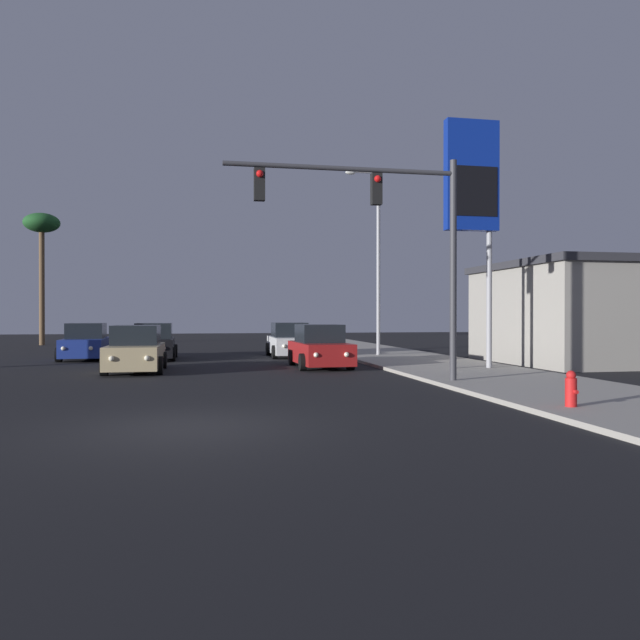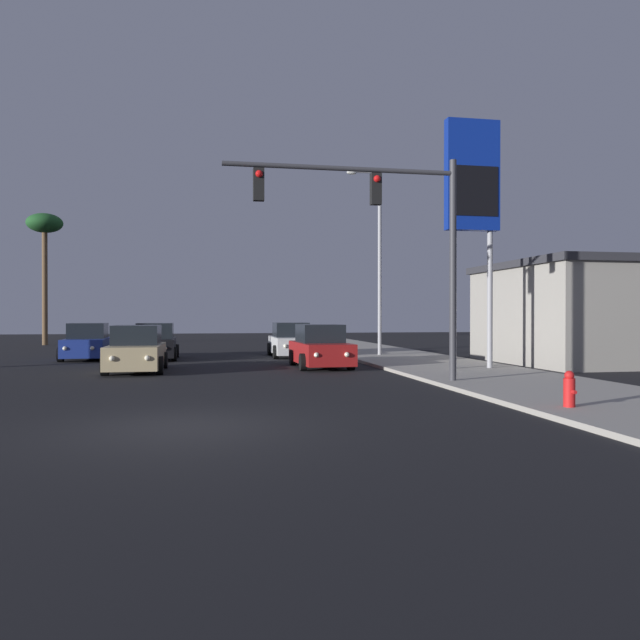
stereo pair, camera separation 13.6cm
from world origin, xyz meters
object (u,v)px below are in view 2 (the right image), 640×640
object	(u,v)px
traffic_light_mast	(390,223)
gas_station_sign	(472,189)
car_white	(291,341)
palm_tree_far	(45,231)
car_black	(155,343)
car_blue	(88,343)
car_tan	(137,351)
fire_hydrant	(569,389)
car_red	(320,348)
street_lamp	(377,252)

from	to	relation	value
traffic_light_mast	gas_station_sign	distance (m)	6.08
car_white	palm_tree_far	size ratio (longest dim) A/B	0.48
car_black	car_white	size ratio (longest dim) A/B	1.00
car_black	car_blue	distance (m)	3.12
car_tan	palm_tree_far	distance (m)	24.78
palm_tree_far	traffic_light_mast	bearing A→B (deg)	-60.47
car_black	fire_hydrant	distance (m)	20.28
car_tan	car_white	world-z (taller)	same
car_white	gas_station_sign	size ratio (longest dim) A/B	0.48
car_black	car_white	distance (m)	6.47
gas_station_sign	car_blue	bearing A→B (deg)	148.71
fire_hydrant	palm_tree_far	distance (m)	39.04
car_black	car_white	bearing A→B (deg)	-174.28
gas_station_sign	palm_tree_far	world-z (taller)	gas_station_sign
car_red	street_lamp	world-z (taller)	street_lamp
traffic_light_mast	fire_hydrant	distance (m)	7.27
car_white	traffic_light_mast	distance (m)	13.68
fire_hydrant	palm_tree_far	size ratio (longest dim) A/B	0.08
car_blue	fire_hydrant	bearing A→B (deg)	122.77
street_lamp	car_red	bearing A→B (deg)	-125.67
fire_hydrant	palm_tree_far	world-z (taller)	palm_tree_far
car_tan	fire_hydrant	size ratio (longest dim) A/B	5.68
car_blue	car_tan	bearing A→B (deg)	110.59
fire_hydrant	car_blue	bearing A→B (deg)	124.79
car_blue	street_lamp	xyz separation A→B (m)	(13.55, -0.99, 4.36)
car_red	car_tan	distance (m)	6.91
car_tan	car_white	bearing A→B (deg)	-132.57
traffic_light_mast	street_lamp	xyz separation A→B (m)	(3.00, 11.90, 0.42)
car_blue	traffic_light_mast	world-z (taller)	traffic_light_mast
car_black	car_tan	bearing A→B (deg)	87.30
palm_tree_far	car_white	bearing A→B (deg)	-45.48
car_tan	street_lamp	distance (m)	12.96
car_tan	traffic_light_mast	size ratio (longest dim) A/B	0.63
car_black	gas_station_sign	distance (m)	15.62
car_white	fire_hydrant	xyz separation A→B (m)	(3.28, -18.55, -0.27)
car_red	car_blue	world-z (taller)	same
car_red	fire_hydrant	distance (m)	12.46
traffic_light_mast	palm_tree_far	bearing A→B (deg)	119.53
traffic_light_mast	palm_tree_far	xyz separation A→B (m)	(-16.00, 28.25, 3.16)
car_blue	car_tan	xyz separation A→B (m)	(2.87, -6.89, 0.00)
car_tan	palm_tree_far	size ratio (longest dim) A/B	0.48
car_blue	street_lamp	bearing A→B (deg)	173.79
street_lamp	gas_station_sign	size ratio (longest dim) A/B	1.00
street_lamp	car_black	bearing A→B (deg)	177.74
gas_station_sign	car_red	bearing A→B (deg)	151.86
car_white	street_lamp	world-z (taller)	street_lamp
car_black	traffic_light_mast	world-z (taller)	traffic_light_mast
fire_hydrant	car_tan	bearing A→B (deg)	130.74
gas_station_sign	car_black	bearing A→B (deg)	144.36
car_white	gas_station_sign	distance (m)	12.13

